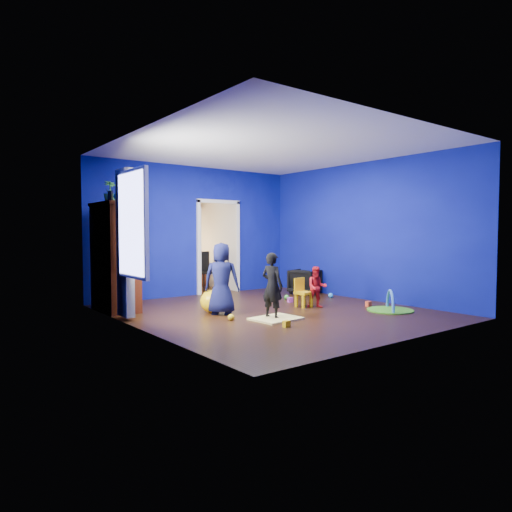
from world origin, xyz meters
TOP-DOWN VIEW (x-y plane):
  - floor at (0.00, 0.00)m, footprint 5.00×5.50m
  - ceiling at (0.00, 0.00)m, footprint 5.00×5.50m
  - wall_back at (0.00, 2.75)m, footprint 5.00×0.02m
  - wall_front at (0.00, -2.75)m, footprint 5.00×0.02m
  - wall_left at (-2.50, 0.00)m, footprint 0.02×5.50m
  - wall_right at (2.50, 0.00)m, footprint 0.02×5.50m
  - alcove at (0.60, 3.62)m, footprint 1.00×1.75m
  - armchair at (2.10, 1.38)m, footprint 0.80×0.79m
  - child_black at (-0.43, -0.51)m, footprint 0.35×0.45m
  - child_navy at (-0.88, 0.32)m, footprint 0.72×0.71m
  - toddler_red at (0.94, -0.17)m, footprint 0.48×0.46m
  - vase at (-2.21, 1.50)m, footprint 0.29×0.29m
  - potted_plant at (-2.21, 2.02)m, footprint 0.26×0.26m
  - tv_armoire at (-2.21, 1.80)m, footprint 0.58×1.14m
  - crt_tv at (-2.17, 1.80)m, footprint 0.46×0.70m
  - yellow_blanket at (-0.43, -0.61)m, footprint 0.80×0.66m
  - hopper_ball at (-0.93, 0.57)m, footprint 0.40×0.40m
  - kid_chair at (0.79, 0.03)m, footprint 0.31×0.31m
  - play_mat at (1.76, -1.23)m, footprint 0.83×0.83m
  - toy_arch at (1.76, -1.23)m, footprint 0.56×0.56m
  - window_left at (-2.48, 0.35)m, footprint 0.03×0.95m
  - curtain at (-2.37, 0.90)m, footprint 0.14×0.42m
  - doorway at (0.60, 2.75)m, footprint 1.16×0.10m
  - study_desk at (0.60, 4.26)m, footprint 0.88×0.44m
  - desk_monitor at (0.60, 4.38)m, footprint 0.40×0.05m
  - desk_lamp at (0.32, 4.32)m, footprint 0.14×0.14m
  - folding_chair at (0.60, 3.30)m, footprint 0.40×0.40m
  - book_shelf at (0.60, 4.37)m, footprint 0.88×0.24m
  - toy_0 at (1.83, -0.67)m, footprint 0.10×0.08m
  - toy_1 at (2.10, 0.56)m, footprint 0.11×0.11m
  - toy_2 at (-0.69, -1.17)m, footprint 0.10×0.08m
  - toy_3 at (1.15, 0.94)m, footprint 0.11×0.11m
  - toy_4 at (0.97, 0.62)m, footprint 0.10×0.08m
  - toy_5 at (-1.06, -0.23)m, footprint 0.11×0.11m

SIDE VIEW (x-z plane):
  - floor at x=0.00m, z-range -0.01..0.01m
  - play_mat at x=1.76m, z-range 0.00..0.02m
  - yellow_blanket at x=-0.43m, z-range 0.00..0.03m
  - toy_arch at x=1.76m, z-range -0.35..0.39m
  - toy_0 at x=1.83m, z-range 0.00..0.10m
  - toy_2 at x=-0.69m, z-range 0.00..0.10m
  - toy_4 at x=0.97m, z-range 0.00..0.10m
  - toy_1 at x=2.10m, z-range 0.00..0.11m
  - toy_3 at x=1.15m, z-range 0.00..0.11m
  - toy_5 at x=-1.06m, z-range 0.00..0.11m
  - hopper_ball at x=-0.93m, z-range 0.00..0.40m
  - kid_chair at x=0.79m, z-range 0.00..0.50m
  - armchair at x=2.10m, z-range 0.00..0.57m
  - study_desk at x=0.60m, z-range 0.00..0.75m
  - toddler_red at x=0.94m, z-range 0.00..0.78m
  - folding_chair at x=0.60m, z-range 0.00..0.92m
  - child_black at x=-0.43m, z-range 0.00..1.09m
  - child_navy at x=-0.88m, z-range 0.00..1.25m
  - desk_lamp at x=0.32m, z-range 0.86..1.00m
  - desk_monitor at x=0.60m, z-range 0.79..1.11m
  - tv_armoire at x=-2.21m, z-range 0.00..1.96m
  - crt_tv at x=-2.17m, z-range 0.75..1.29m
  - doorway at x=0.60m, z-range 0.00..2.10m
  - alcove at x=0.60m, z-range 0.00..2.50m
  - curtain at x=-2.37m, z-range 0.05..2.45m
  - wall_back at x=0.00m, z-range 0.00..2.90m
  - wall_front at x=0.00m, z-range 0.00..2.90m
  - wall_left at x=-2.50m, z-range 0.00..2.90m
  - wall_right at x=2.50m, z-range 0.00..2.90m
  - window_left at x=-2.48m, z-range 0.77..2.33m
  - book_shelf at x=0.60m, z-range 2.00..2.04m
  - vase at x=-2.21m, z-range 1.96..2.21m
  - potted_plant at x=-2.21m, z-range 1.96..2.37m
  - ceiling at x=0.00m, z-range 2.90..2.90m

